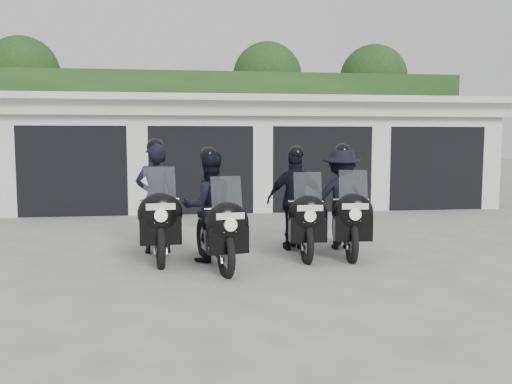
{
  "coord_description": "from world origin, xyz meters",
  "views": [
    {
      "loc": [
        -0.46,
        -8.09,
        1.88
      ],
      "look_at": [
        0.67,
        0.27,
        1.05
      ],
      "focal_mm": 38.0,
      "sensor_mm": 36.0,
      "label": 1
    }
  ],
  "objects": [
    {
      "name": "ground",
      "position": [
        0.0,
        0.0,
        0.0
      ],
      "size": [
        80.0,
        80.0,
        0.0
      ],
      "primitive_type": "plane",
      "color": "#979792",
      "rests_on": "ground"
    },
    {
      "name": "garage_block",
      "position": [
        -0.0,
        8.06,
        1.42
      ],
      "size": [
        16.4,
        6.8,
        2.96
      ],
      "color": "silver",
      "rests_on": "ground"
    },
    {
      "name": "background_vegetation",
      "position": [
        0.37,
        12.92,
        2.77
      ],
      "size": [
        20.0,
        3.9,
        5.8
      ],
      "color": "#183B15",
      "rests_on": "ground"
    },
    {
      "name": "police_bike_a",
      "position": [
        -0.87,
        0.59,
        0.77
      ],
      "size": [
        0.8,
        2.24,
        1.95
      ],
      "rotation": [
        0.0,
        0.0,
        0.09
      ],
      "color": "black",
      "rests_on": "ground"
    },
    {
      "name": "police_bike_b",
      "position": [
        -0.04,
        -0.02,
        0.76
      ],
      "size": [
        0.98,
        2.07,
        1.82
      ],
      "rotation": [
        0.0,
        0.0,
        0.18
      ],
      "color": "black",
      "rests_on": "ground"
    },
    {
      "name": "police_bike_c",
      "position": [
        1.43,
        0.66,
        0.77
      ],
      "size": [
        1.01,
        2.09,
        1.82
      ],
      "rotation": [
        0.0,
        0.0,
        -0.04
      ],
      "color": "black",
      "rests_on": "ground"
    },
    {
      "name": "police_bike_d",
      "position": [
        2.2,
        0.65,
        0.79
      ],
      "size": [
        1.18,
        2.13,
        1.86
      ],
      "rotation": [
        0.0,
        0.0,
        -0.13
      ],
      "color": "black",
      "rests_on": "ground"
    }
  ]
}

